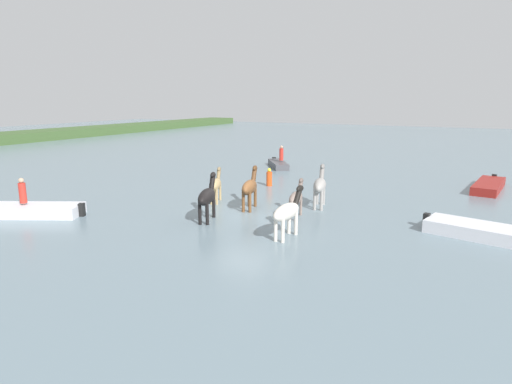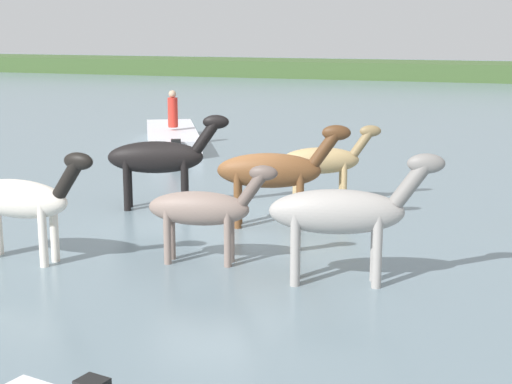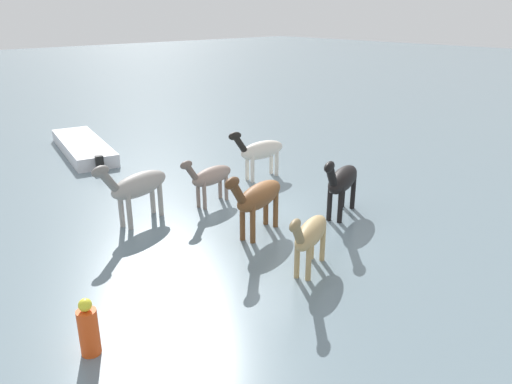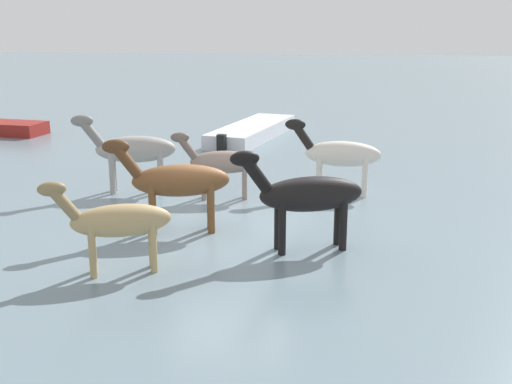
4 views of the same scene
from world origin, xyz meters
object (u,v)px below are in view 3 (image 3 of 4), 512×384
at_px(horse_dun_straggler, 137,186).
at_px(horse_lead, 258,197).
at_px(buoy_channel_marker, 89,329).
at_px(boat_launch_far, 83,149).
at_px(horse_rear_stallion, 310,234).
at_px(horse_gray_outer, 260,151).
at_px(horse_pinto_flank, 342,180).
at_px(horse_chestnut_trailing, 210,177).

xyz_separation_m(horse_dun_straggler, horse_lead, (-1.99, 2.97, -0.01)).
distance_m(horse_dun_straggler, buoy_channel_marker, 5.93).
height_order(horse_lead, boat_launch_far, horse_lead).
bearing_deg(horse_lead, horse_rear_stallion, 63.39).
bearing_deg(horse_gray_outer, buoy_channel_marker, 33.04).
height_order(horse_dun_straggler, horse_lead, horse_dun_straggler).
xyz_separation_m(horse_lead, boat_launch_far, (0.08, -11.15, -0.92)).
bearing_deg(horse_gray_outer, horse_lead, 49.57).
xyz_separation_m(horse_pinto_flank, buoy_channel_marker, (8.39, 0.97, -0.61)).
relative_size(horse_pinto_flank, horse_lead, 0.99).
relative_size(horse_gray_outer, buoy_channel_marker, 2.17).
xyz_separation_m(horse_rear_stallion, horse_chestnut_trailing, (-0.86, -4.96, -0.02)).
bearing_deg(boat_launch_far, horse_gray_outer, -144.05).
height_order(horse_dun_straggler, buoy_channel_marker, horse_dun_straggler).
distance_m(horse_dun_straggler, horse_lead, 3.57).
bearing_deg(buoy_channel_marker, horse_rear_stallion, 173.01).
bearing_deg(horse_pinto_flank, boat_launch_far, -96.44).
distance_m(horse_gray_outer, boat_launch_far, 8.43).
xyz_separation_m(horse_pinto_flank, horse_dun_straggler, (4.74, -3.66, 0.01)).
relative_size(horse_chestnut_trailing, horse_lead, 0.84).
xyz_separation_m(horse_pinto_flank, horse_gray_outer, (-0.56, -4.18, -0.06)).
xyz_separation_m(horse_pinto_flank, horse_lead, (2.75, -0.69, -0.00)).
xyz_separation_m(horse_chestnut_trailing, buoy_channel_marker, (6.05, 4.33, -0.42)).
height_order(horse_rear_stallion, horse_chestnut_trailing, horse_rear_stallion).
relative_size(horse_rear_stallion, horse_lead, 0.84).
bearing_deg(horse_rear_stallion, buoy_channel_marker, -29.57).
height_order(horse_rear_stallion, horse_gray_outer, horse_gray_outer).
bearing_deg(buoy_channel_marker, horse_lead, -163.56).
bearing_deg(boat_launch_far, horse_chestnut_trailing, -164.64).
height_order(horse_dun_straggler, horse_gray_outer, horse_dun_straggler).
distance_m(horse_rear_stallion, horse_pinto_flank, 3.59).
bearing_deg(horse_rear_stallion, horse_gray_outer, -145.65).
bearing_deg(horse_pinto_flank, horse_dun_straggler, -57.53).
distance_m(boat_launch_far, buoy_channel_marker, 13.97).
distance_m(horse_rear_stallion, horse_gray_outer, 6.90).
relative_size(horse_chestnut_trailing, boat_launch_far, 0.36).
bearing_deg(horse_lead, boat_launch_far, -105.11).
relative_size(horse_dun_straggler, buoy_channel_marker, 2.31).
bearing_deg(horse_gray_outer, horse_rear_stallion, 60.08).
height_order(horse_pinto_flank, horse_dun_straggler, horse_dun_straggler).
distance_m(horse_pinto_flank, horse_lead, 2.84).
height_order(horse_rear_stallion, horse_dun_straggler, horse_dun_straggler).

